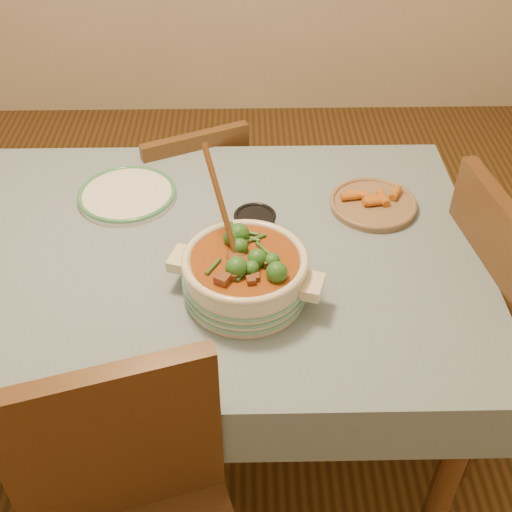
% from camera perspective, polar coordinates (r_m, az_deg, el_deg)
% --- Properties ---
extents(floor, '(4.50, 4.50, 0.00)m').
position_cam_1_polar(floor, '(2.33, -5.61, -13.85)').
color(floor, '#412A12').
rests_on(floor, ground).
extents(dining_table, '(1.68, 1.08, 0.76)m').
position_cam_1_polar(dining_table, '(1.83, -6.94, -1.65)').
color(dining_table, brown).
rests_on(dining_table, floor).
extents(stew_casserole, '(0.39, 0.38, 0.37)m').
position_cam_1_polar(stew_casserole, '(1.57, -0.99, -1.43)').
color(stew_casserole, beige).
rests_on(stew_casserole, dining_table).
extents(white_plate, '(0.32, 0.32, 0.03)m').
position_cam_1_polar(white_plate, '(1.98, -11.38, 5.38)').
color(white_plate, white).
rests_on(white_plate, dining_table).
extents(condiment_bowl, '(0.15, 0.15, 0.06)m').
position_cam_1_polar(condiment_bowl, '(1.79, -0.09, 3.03)').
color(condiment_bowl, black).
rests_on(condiment_bowl, dining_table).
extents(fried_plate, '(0.28, 0.28, 0.04)m').
position_cam_1_polar(fried_plate, '(1.93, 10.38, 4.67)').
color(fried_plate, '#836248').
rests_on(fried_plate, dining_table).
extents(chair_far, '(0.50, 0.50, 0.81)m').
position_cam_1_polar(chair_far, '(2.44, -5.77, 4.59)').
color(chair_far, '#513218').
rests_on(chair_far, floor).
extents(chair_right, '(0.50, 0.50, 0.95)m').
position_cam_1_polar(chair_right, '(2.03, 21.38, -4.65)').
color(chair_right, '#513218').
rests_on(chair_right, floor).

